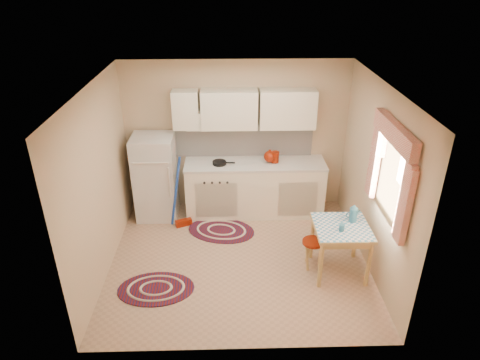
{
  "coord_description": "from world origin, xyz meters",
  "views": [
    {
      "loc": [
        -0.12,
        -4.94,
        3.81
      ],
      "look_at": [
        0.03,
        0.25,
        1.14
      ],
      "focal_mm": 32.0,
      "sensor_mm": 36.0,
      "label": 1
    }
  ],
  "objects_px": {
    "fridge": "(156,177)",
    "stool": "(312,254)",
    "base_cabinets": "(255,189)",
    "table": "(339,249)"
  },
  "relations": [
    {
      "from": "fridge",
      "to": "stool",
      "type": "distance_m",
      "value": 2.77
    },
    {
      "from": "base_cabinets",
      "to": "stool",
      "type": "height_order",
      "value": "base_cabinets"
    },
    {
      "from": "table",
      "to": "stool",
      "type": "xyz_separation_m",
      "value": [
        -0.34,
        0.11,
        -0.15
      ]
    },
    {
      "from": "fridge",
      "to": "table",
      "type": "relative_size",
      "value": 1.94
    },
    {
      "from": "stool",
      "to": "table",
      "type": "bearing_deg",
      "value": -18.4
    },
    {
      "from": "base_cabinets",
      "to": "table",
      "type": "height_order",
      "value": "base_cabinets"
    },
    {
      "from": "base_cabinets",
      "to": "stool",
      "type": "bearing_deg",
      "value": -64.45
    },
    {
      "from": "base_cabinets",
      "to": "stool",
      "type": "relative_size",
      "value": 5.36
    },
    {
      "from": "stool",
      "to": "base_cabinets",
      "type": "bearing_deg",
      "value": 115.55
    },
    {
      "from": "fridge",
      "to": "stool",
      "type": "relative_size",
      "value": 3.33
    }
  ]
}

